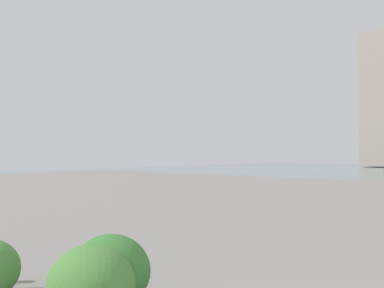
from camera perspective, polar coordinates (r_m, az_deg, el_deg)
name	(u,v)px	position (r m, az deg, el deg)	size (l,w,h in m)	color
shrub_wide	(110,271)	(4.69, -11.81, -17.63)	(0.95, 0.85, 0.80)	#387533
shrub_tall	(91,285)	(4.27, -14.47, -19.31)	(0.93, 0.84, 0.79)	#477F38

